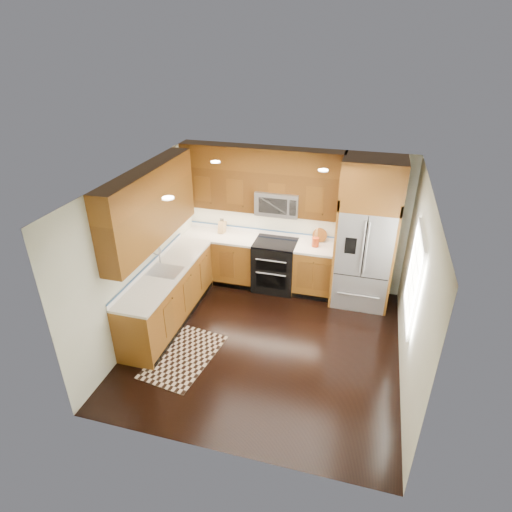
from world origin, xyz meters
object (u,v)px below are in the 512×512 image
(range, at_px, (275,265))
(refrigerator, at_px, (366,235))
(rug, at_px, (184,356))
(knife_block, at_px, (222,227))
(utensil_crock, at_px, (316,240))

(range, bearing_deg, refrigerator, -1.40)
(range, height_order, rug, range)
(range, xyz_separation_m, refrigerator, (1.55, -0.04, 0.83))
(rug, bearing_deg, refrigerator, 50.87)
(knife_block, bearing_deg, refrigerator, -4.11)
(refrigerator, height_order, utensil_crock, refrigerator)
(range, xyz_separation_m, utensil_crock, (0.71, 0.04, 0.59))
(knife_block, xyz_separation_m, utensil_crock, (1.78, -0.11, 0.01))
(rug, distance_m, utensil_crock, 2.99)
(range, relative_size, rug, 0.71)
(refrigerator, bearing_deg, knife_block, 175.89)
(refrigerator, xyz_separation_m, utensil_crock, (-0.84, 0.08, -0.24))
(refrigerator, height_order, rug, refrigerator)
(rug, relative_size, knife_block, 4.67)
(range, xyz_separation_m, rug, (-0.85, -2.27, -0.46))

